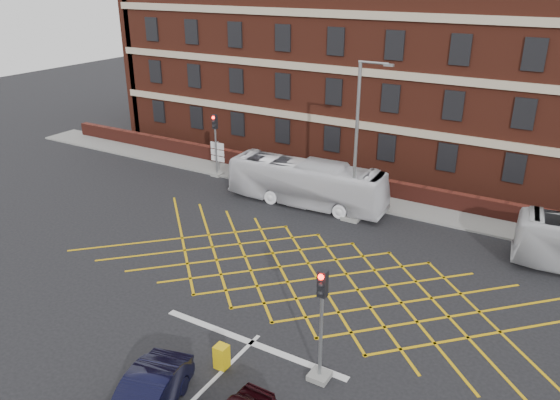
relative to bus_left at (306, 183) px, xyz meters
The scene contains 13 objects.
ground 10.53m from the bus_left, 64.27° to the right, with size 120.00×120.00×0.00m, color black.
victorian_building 14.95m from the bus_left, 69.22° to the left, with size 51.00×12.17×20.40m.
boundary_wall 5.84m from the bus_left, 38.44° to the left, with size 56.00×0.50×1.10m, color #521D15.
far_pavement 5.38m from the bus_left, 29.81° to the left, with size 60.00×3.00×0.12m, color slate.
box_junction_hatching 8.78m from the bus_left, 58.53° to the right, with size 11.50×0.12×0.02m, color #CC990C.
stop_line 13.74m from the bus_left, 70.65° to the right, with size 8.00×0.30×0.02m, color silver.
bus_left is the anchor object (origin of this frame).
car_navy 18.12m from the bus_left, 78.04° to the right, with size 1.49×4.26×1.40m, color black.
traffic_light_near 15.37m from the bus_left, 60.23° to the right, with size 0.70×0.70×4.27m.
traffic_light_far 7.73m from the bus_left, behind, with size 0.70×0.70×4.27m.
street_lamp 3.79m from the bus_left, 10.50° to the right, with size 2.25×1.00×8.85m.
direction_signs 8.28m from the bus_left, 166.17° to the left, with size 1.10×0.16×2.20m.
utility_cabinet 15.24m from the bus_left, 73.27° to the right, with size 0.46×0.44×0.90m, color gold.
Camera 1 is at (9.56, -17.55, 13.00)m, focal length 35.00 mm.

